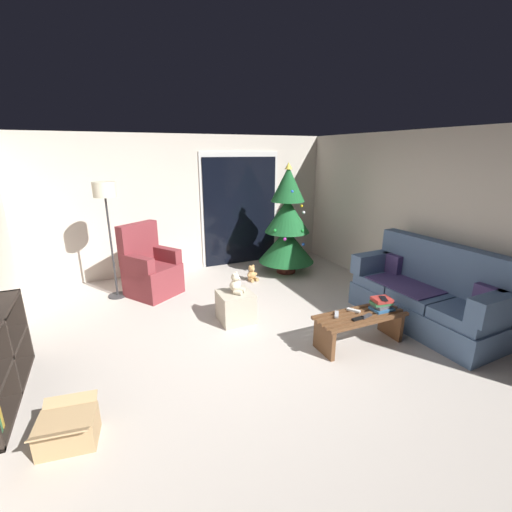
{
  "coord_description": "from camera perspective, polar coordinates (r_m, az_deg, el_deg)",
  "views": [
    {
      "loc": [
        -1.38,
        -3.34,
        2.2
      ],
      "look_at": [
        0.4,
        0.7,
        0.85
      ],
      "focal_mm": 24.06,
      "sensor_mm": 36.0,
      "label": 1
    }
  ],
  "objects": [
    {
      "name": "teddy_bear_cream",
      "position": [
        4.53,
        -3.36,
        -4.71
      ],
      "size": [
        0.21,
        0.21,
        0.29
      ],
      "color": "beige",
      "rests_on": "ottoman"
    },
    {
      "name": "ground_plane",
      "position": [
        4.23,
        -1.16,
        -14.34
      ],
      "size": [
        7.0,
        7.0,
        0.0
      ],
      "primitive_type": "plane",
      "color": "#BCB2A8"
    },
    {
      "name": "wall_right",
      "position": [
        5.48,
        27.65,
        5.09
      ],
      "size": [
        0.12,
        6.0,
        2.5
      ],
      "primitive_type": "cube",
      "color": "beige",
      "rests_on": "ground"
    },
    {
      "name": "ottoman",
      "position": [
        4.66,
        -3.41,
        -8.38
      ],
      "size": [
        0.44,
        0.44,
        0.4
      ],
      "primitive_type": "cube",
      "color": "#B2A893",
      "rests_on": "ground"
    },
    {
      "name": "remote_graphite",
      "position": [
        4.17,
        17.89,
        -9.49
      ],
      "size": [
        0.16,
        0.08,
        0.02
      ],
      "primitive_type": "cube",
      "rotation": [
        0.0,
        0.0,
        1.82
      ],
      "color": "#333338",
      "rests_on": "coffee_table"
    },
    {
      "name": "wall_back",
      "position": [
        6.61,
        -11.63,
        8.4
      ],
      "size": [
        5.72,
        0.12,
        2.5
      ],
      "primitive_type": "cube",
      "color": "beige",
      "rests_on": "ground"
    },
    {
      "name": "cardboard_box_open_near_shelf",
      "position": [
        3.32,
        -28.8,
        -24.07
      ],
      "size": [
        0.46,
        0.52,
        0.29
      ],
      "color": "tan",
      "rests_on": "ground"
    },
    {
      "name": "book_stack",
      "position": [
        4.38,
        20.14,
        -7.51
      ],
      "size": [
        0.26,
        0.21,
        0.14
      ],
      "color": "#285684",
      "rests_on": "coffee_table"
    },
    {
      "name": "christmas_tree",
      "position": [
        6.33,
        5.18,
        5.04
      ],
      "size": [
        1.03,
        1.03,
        2.02
      ],
      "color": "#4C1E19",
      "rests_on": "ground"
    },
    {
      "name": "floor_lamp",
      "position": [
        5.52,
        -23.71,
        8.36
      ],
      "size": [
        0.32,
        0.32,
        1.78
      ],
      "color": "#2D2D30",
      "rests_on": "ground"
    },
    {
      "name": "patio_door_frame",
      "position": [
        6.87,
        -2.64,
        7.78
      ],
      "size": [
        1.6,
        0.02,
        2.2
      ],
      "primitive_type": "cube",
      "color": "silver",
      "rests_on": "ground"
    },
    {
      "name": "teddy_bear_honey_by_tree",
      "position": [
        6.08,
        -0.68,
        -3.0
      ],
      "size": [
        0.2,
        0.2,
        0.29
      ],
      "color": "tan",
      "rests_on": "ground"
    },
    {
      "name": "coffee_table",
      "position": [
        4.27,
        16.84,
        -10.81
      ],
      "size": [
        1.1,
        0.4,
        0.39
      ],
      "color": "brown",
      "rests_on": "ground"
    },
    {
      "name": "remote_black",
      "position": [
        4.08,
        16.6,
        -9.95
      ],
      "size": [
        0.16,
        0.05,
        0.02
      ],
      "primitive_type": "cube",
      "rotation": [
        0.0,
        0.0,
        1.62
      ],
      "color": "black",
      "rests_on": "coffee_table"
    },
    {
      "name": "remote_silver",
      "position": [
        4.12,
        13.26,
        -9.43
      ],
      "size": [
        0.13,
        0.15,
        0.02
      ],
      "primitive_type": "cube",
      "rotation": [
        0.0,
        0.0,
        5.62
      ],
      "color": "#ADADB2",
      "rests_on": "coffee_table"
    },
    {
      "name": "armchair",
      "position": [
        5.68,
        -17.17,
        -2.22
      ],
      "size": [
        0.95,
        0.95,
        1.13
      ],
      "color": "maroon",
      "rests_on": "ground"
    },
    {
      "name": "remote_white",
      "position": [
        4.26,
        15.91,
        -8.68
      ],
      "size": [
        0.12,
        0.15,
        0.02
      ],
      "primitive_type": "cube",
      "rotation": [
        0.0,
        0.0,
        0.59
      ],
      "color": "silver",
      "rests_on": "coffee_table"
    },
    {
      "name": "patio_door_glass",
      "position": [
        6.86,
        -2.57,
        7.34
      ],
      "size": [
        1.5,
        0.02,
        2.1
      ],
      "primitive_type": "cube",
      "color": "black",
      "rests_on": "ground"
    },
    {
      "name": "cell_phone",
      "position": [
        4.34,
        20.43,
        -6.63
      ],
      "size": [
        0.13,
        0.16,
        0.01
      ],
      "primitive_type": "cube",
      "rotation": [
        0.0,
        0.0,
        -0.49
      ],
      "color": "black",
      "rests_on": "book_stack"
    },
    {
      "name": "couch",
      "position": [
        5.02,
        26.46,
        -5.9
      ],
      "size": [
        0.86,
        1.97,
        1.08
      ],
      "color": "slate",
      "rests_on": "ground"
    }
  ]
}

